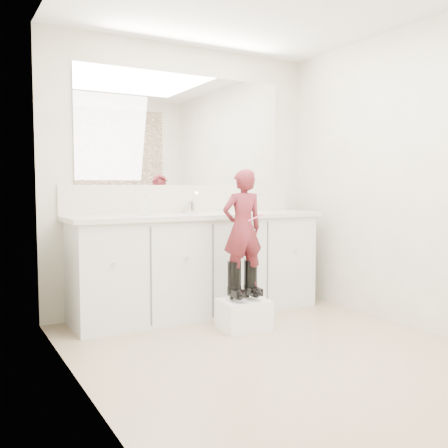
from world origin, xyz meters
TOP-DOWN VIEW (x-y plane):
  - floor at (0.00, 0.00)m, footprint 3.00×3.00m
  - wall_back at (0.00, 1.50)m, footprint 2.60×0.00m
  - wall_left at (-1.30, 0.00)m, footprint 0.00×3.00m
  - wall_right at (1.30, 0.00)m, footprint 0.00×3.00m
  - vanity_cabinet at (0.00, 1.23)m, footprint 2.20×0.55m
  - countertop at (0.00, 1.21)m, footprint 2.28×0.58m
  - backsplash at (0.00, 1.49)m, footprint 2.28×0.03m
  - mirror at (0.00, 1.49)m, footprint 2.00×0.02m
  - faucet at (0.00, 1.38)m, footprint 0.08×0.08m
  - cup at (0.47, 1.17)m, footprint 0.11×0.11m
  - soap_bottle at (-0.48, 1.25)m, footprint 0.10×0.10m
  - step_stool at (0.09, 0.61)m, footprint 0.39×0.34m
  - boot_left at (0.02, 0.63)m, footprint 0.13×0.21m
  - boot_right at (0.17, 0.63)m, footprint 0.13×0.21m
  - toddler at (0.09, 0.63)m, footprint 0.35×0.25m
  - toothbrush at (0.16, 0.55)m, footprint 0.14×0.02m

SIDE VIEW (x-z plane):
  - floor at x=0.00m, z-range 0.00..0.00m
  - step_stool at x=0.09m, z-range 0.00..0.24m
  - boot_left at x=0.02m, z-range 0.24..0.54m
  - boot_right at x=0.17m, z-range 0.24..0.54m
  - vanity_cabinet at x=0.00m, z-range 0.00..0.85m
  - toddler at x=0.09m, z-range 0.34..1.26m
  - countertop at x=0.00m, z-range 0.85..0.89m
  - toothbrush at x=0.16m, z-range 0.86..0.92m
  - cup at x=0.47m, z-range 0.89..0.97m
  - faucet at x=0.00m, z-range 0.89..0.99m
  - soap_bottle at x=-0.48m, z-range 0.89..1.06m
  - backsplash at x=0.00m, z-range 0.89..1.14m
  - wall_back at x=0.00m, z-range -0.10..2.50m
  - wall_left at x=-1.30m, z-range -0.30..2.70m
  - wall_right at x=1.30m, z-range -0.30..2.70m
  - mirror at x=0.00m, z-range 1.14..2.14m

